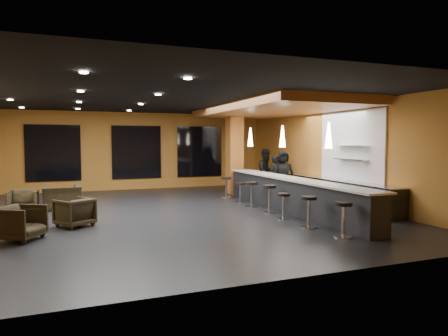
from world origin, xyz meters
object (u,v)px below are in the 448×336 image
object	(u,v)px
armchair_b	(75,212)
bar_stool_2	(283,203)
pendant_0	(329,135)
armchair_c	(23,202)
prep_counter	(333,192)
bar_stool_0	(343,215)
bar_counter	(290,195)
staff_b	(267,172)
bar_stool_4	(252,191)
bar_stool_5	(240,190)
bar_stool_1	(309,208)
pendant_2	(250,137)
armchair_d	(62,197)
column	(234,152)
pendant_1	(282,136)
staff_c	(283,174)
bar_stool_6	(226,185)
staff_a	(276,176)
armchair_a	(21,223)
bar_stool_3	(269,195)

from	to	relation	value
armchair_b	bar_stool_2	world-z (taller)	armchair_b
bar_stool_2	pendant_0	bearing A→B (deg)	-44.82
pendant_0	armchair_c	size ratio (longest dim) A/B	0.86
prep_counter	bar_stool_0	xyz separation A→B (m)	(-2.65, -4.02, 0.09)
bar_counter	staff_b	xyz separation A→B (m)	(1.04, 3.65, 0.44)
prep_counter	bar_stool_2	size ratio (longest dim) A/B	8.15
bar_stool_4	bar_stool_5	xyz separation A→B (m)	(0.06, 1.09, -0.08)
bar_stool_1	bar_stool_4	bearing A→B (deg)	90.51
armchair_c	bar_stool_4	size ratio (longest dim) A/B	0.96
pendant_0	pendant_2	size ratio (longest dim) A/B	1.00
armchair_d	bar_stool_2	xyz separation A→B (m)	(5.88, -4.06, 0.09)
column	pendant_2	size ratio (longest dim) A/B	5.00
armchair_b	staff_b	bearing A→B (deg)	173.13
armchair_c	armchair_b	bearing A→B (deg)	-55.41
prep_counter	pendant_1	size ratio (longest dim) A/B	8.57
staff_c	bar_stool_0	size ratio (longest dim) A/B	2.23
armchair_b	bar_stool_4	bearing A→B (deg)	157.85
bar_stool_4	bar_stool_0	bearing A→B (deg)	-87.58
armchair_c	bar_stool_6	world-z (taller)	bar_stool_6
armchair_b	bar_stool_6	xyz separation A→B (m)	(5.53, 3.47, 0.15)
staff_a	bar_stool_5	distance (m)	2.03
bar_stool_1	bar_stool_5	xyz separation A→B (m)	(0.03, 4.48, -0.06)
staff_c	pendant_1	bearing A→B (deg)	-100.99
armchair_c	bar_stool_5	size ratio (longest dim) A/B	1.14
armchair_a	pendant_0	bearing A→B (deg)	-65.31
prep_counter	bar_stool_3	bearing A→B (deg)	-167.23
prep_counter	bar_stool_5	size ratio (longest dim) A/B	8.41
bar_counter	bar_stool_0	xyz separation A→B (m)	(-0.65, -3.52, 0.02)
prep_counter	armchair_c	bearing A→B (deg)	169.57
prep_counter	staff_b	world-z (taller)	staff_b
bar_counter	pendant_1	xyz separation A→B (m)	(0.00, 0.50, 1.85)
armchair_a	armchair_c	size ratio (longest dim) A/B	1.05
staff_c	bar_stool_4	bearing A→B (deg)	-121.62
armchair_b	armchair_c	world-z (taller)	same
armchair_c	bar_stool_0	xyz separation A→B (m)	(7.16, -5.83, 0.15)
staff_a	armchair_c	world-z (taller)	staff_a
armchair_a	staff_c	bearing A→B (deg)	-34.70
armchair_b	bar_stool_3	world-z (taller)	bar_stool_3
pendant_2	bar_stool_0	distance (m)	6.81
pendant_2	armchair_d	size ratio (longest dim) A/B	0.60
staff_a	armchair_b	xyz separation A→B (m)	(-7.43, -2.98, -0.45)
bar_counter	armchair_b	world-z (taller)	bar_counter
bar_counter	bar_stool_3	size ratio (longest dim) A/B	9.32
bar_counter	bar_stool_2	distance (m)	1.43
armchair_d	bar_stool_2	bearing A→B (deg)	141.17
armchair_d	bar_stool_6	world-z (taller)	bar_stool_6
column	armchair_a	bearing A→B (deg)	-142.30
pendant_1	staff_a	world-z (taller)	pendant_1
pendant_1	bar_stool_4	bearing A→B (deg)	147.76
bar_stool_3	bar_stool_6	distance (m)	3.50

